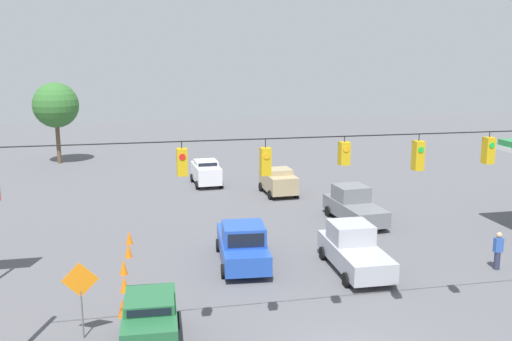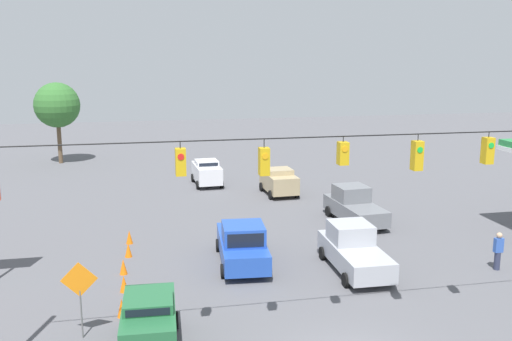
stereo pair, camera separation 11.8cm
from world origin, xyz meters
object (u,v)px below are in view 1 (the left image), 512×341
object	(u,v)px
tree_horizon_left	(56,105)
traffic_cone_fifth	(129,237)
traffic_cone_nearest	(122,308)
work_zone_sign	(80,286)
pickup_truck_grey_oncoming_far	(354,206)
sedan_green_parked_shoulder	(150,321)
overhead_signal_span	(345,195)
traffic_cone_fourth	(128,250)
sedan_tan_oncoming_deep	(278,181)
traffic_cone_second	(124,284)
traffic_cone_third	(124,267)
pedestrian	(498,250)
pickup_truck_silver_crossing_near	(354,250)
sedan_white_withflow_deep	(206,172)
pickup_truck_blue_withflow_mid	(243,244)

from	to	relation	value
tree_horizon_left	traffic_cone_fifth	bearing A→B (deg)	104.72
traffic_cone_nearest	work_zone_sign	world-z (taller)	work_zone_sign
pickup_truck_grey_oncoming_far	sedan_green_parked_shoulder	bearing A→B (deg)	45.61
overhead_signal_span	traffic_cone_fourth	bearing A→B (deg)	-53.66
sedan_tan_oncoming_deep	traffic_cone_second	size ratio (longest dim) A/B	5.32
overhead_signal_span	traffic_cone_third	distance (m)	11.92
overhead_signal_span	sedan_tan_oncoming_deep	distance (m)	21.55
traffic_cone_second	traffic_cone_third	distance (m)	2.02
overhead_signal_span	pedestrian	size ratio (longest dim) A/B	12.71
pickup_truck_grey_oncoming_far	traffic_cone_fourth	world-z (taller)	pickup_truck_grey_oncoming_far
overhead_signal_span	pickup_truck_silver_crossing_near	world-z (taller)	overhead_signal_span
sedan_white_withflow_deep	pedestrian	distance (m)	23.01
sedan_green_parked_shoulder	traffic_cone_third	size ratio (longest dim) A/B	5.44
sedan_green_parked_shoulder	work_zone_sign	xyz separation A→B (m)	(2.33, -1.19, 1.00)
pedestrian	pickup_truck_blue_withflow_mid	bearing A→B (deg)	-15.25
traffic_cone_second	work_zone_sign	distance (m)	4.33
sedan_tan_oncoming_deep	sedan_green_parked_shoulder	size ratio (longest dim) A/B	0.98
sedan_white_withflow_deep	sedan_tan_oncoming_deep	bearing A→B (deg)	139.27
pickup_truck_blue_withflow_mid	traffic_cone_third	xyz separation A→B (m)	(5.57, 0.18, -0.61)
pickup_truck_blue_withflow_mid	traffic_cone_second	size ratio (longest dim) A/B	7.66
pickup_truck_blue_withflow_mid	pedestrian	distance (m)	11.95
pickup_truck_grey_oncoming_far	tree_horizon_left	distance (m)	30.48
pickup_truck_blue_withflow_mid	traffic_cone_second	xyz separation A→B (m)	(5.51, 2.20, -0.61)
sedan_tan_oncoming_deep	traffic_cone_third	size ratio (longest dim) A/B	5.32
work_zone_sign	sedan_white_withflow_deep	bearing A→B (deg)	-107.48
traffic_cone_second	pedestrian	bearing A→B (deg)	176.82
traffic_cone_fourth	work_zone_sign	size ratio (longest dim) A/B	0.26
overhead_signal_span	sedan_green_parked_shoulder	size ratio (longest dim) A/B	5.78
pickup_truck_grey_oncoming_far	traffic_cone_third	size ratio (longest dim) A/B	7.19
sedan_white_withflow_deep	traffic_cone_third	distance (m)	18.15
pickup_truck_silver_crossing_near	traffic_cone_second	distance (m)	10.47
sedan_white_withflow_deep	work_zone_sign	bearing A→B (deg)	72.52
pickup_truck_silver_crossing_near	traffic_cone_fourth	bearing A→B (deg)	-20.55
sedan_green_parked_shoulder	traffic_cone_nearest	bearing A→B (deg)	-68.89
traffic_cone_nearest	overhead_signal_span	bearing A→B (deg)	155.85
sedan_tan_oncoming_deep	pickup_truck_blue_withflow_mid	xyz separation A→B (m)	(5.03, 12.94, -0.00)
traffic_cone_second	tree_horizon_left	xyz separation A→B (m)	(6.22, -30.65, 4.93)
sedan_white_withflow_deep	traffic_cone_fifth	distance (m)	14.06
sedan_white_withflow_deep	traffic_cone_fourth	xyz separation A→B (m)	(5.72, 14.90, -0.63)
traffic_cone_second	traffic_cone_fourth	bearing A→B (deg)	-91.84
overhead_signal_span	traffic_cone_second	size ratio (longest dim) A/B	31.42
pickup_truck_grey_oncoming_far	pickup_truck_silver_crossing_near	bearing A→B (deg)	68.42
sedan_white_withflow_deep	tree_horizon_left	world-z (taller)	tree_horizon_left
overhead_signal_span	traffic_cone_fourth	distance (m)	13.39
traffic_cone_fourth	traffic_cone_fifth	xyz separation A→B (m)	(-0.03, -2.06, 0.00)
traffic_cone_second	sedan_green_parked_shoulder	bearing A→B (deg)	100.98
pickup_truck_silver_crossing_near	traffic_cone_second	xyz separation A→B (m)	(10.44, 0.41, -0.61)
traffic_cone_third	overhead_signal_span	bearing A→B (deg)	134.26
pickup_truck_silver_crossing_near	tree_horizon_left	bearing A→B (deg)	-61.14
pickup_truck_blue_withflow_mid	pedestrian	bearing A→B (deg)	164.75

